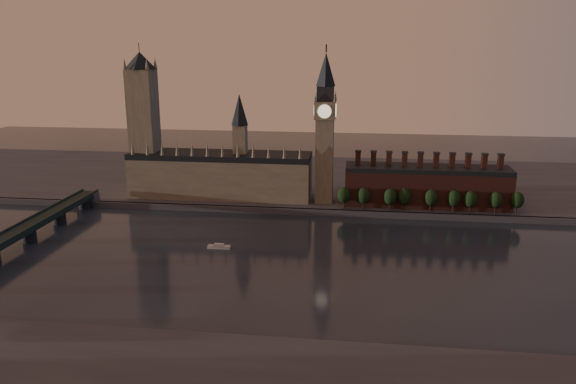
{
  "coord_description": "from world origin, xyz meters",
  "views": [
    {
      "loc": [
        32.6,
        -269.41,
        111.93
      ],
      "look_at": [
        -8.35,
        55.0,
        24.79
      ],
      "focal_mm": 35.0,
      "sensor_mm": 36.0,
      "label": 1
    }
  ],
  "objects_px": {
    "victoria_tower": "(144,119)",
    "westminster_bridge": "(8,241)",
    "river_boat": "(219,246)",
    "big_ben": "(325,127)"
  },
  "relations": [
    {
      "from": "victoria_tower",
      "to": "westminster_bridge",
      "type": "height_order",
      "value": "victoria_tower"
    },
    {
      "from": "victoria_tower",
      "to": "river_boat",
      "type": "xyz_separation_m",
      "value": [
        76.84,
        -94.54,
        -58.1
      ]
    },
    {
      "from": "victoria_tower",
      "to": "river_boat",
      "type": "relative_size",
      "value": 8.38
    },
    {
      "from": "westminster_bridge",
      "to": "victoria_tower",
      "type": "bearing_deg",
      "value": 73.44
    },
    {
      "from": "river_boat",
      "to": "big_ben",
      "type": "bearing_deg",
      "value": 58.49
    },
    {
      "from": "victoria_tower",
      "to": "big_ben",
      "type": "height_order",
      "value": "victoria_tower"
    },
    {
      "from": "victoria_tower",
      "to": "river_boat",
      "type": "bearing_deg",
      "value": -50.9
    },
    {
      "from": "river_boat",
      "to": "victoria_tower",
      "type": "bearing_deg",
      "value": 128.29
    },
    {
      "from": "victoria_tower",
      "to": "westminster_bridge",
      "type": "bearing_deg",
      "value": -106.56
    },
    {
      "from": "big_ben",
      "to": "river_boat",
      "type": "distance_m",
      "value": 118.17
    }
  ]
}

